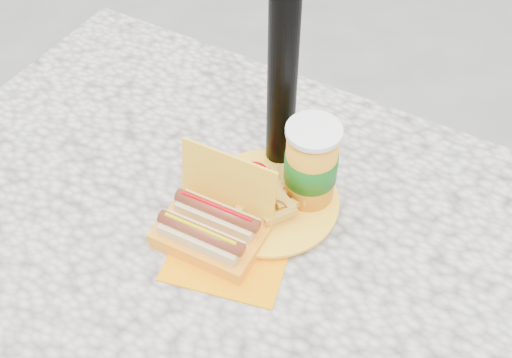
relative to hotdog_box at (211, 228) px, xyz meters
The scene contains 4 objects.
picnic_table 0.15m from the hotdog_box, 78.94° to the left, with size 1.20×0.80×0.75m.
hotdog_box is the anchor object (origin of this frame).
fries_plate 0.11m from the hotdog_box, 66.24° to the left, with size 0.24×0.34×0.05m.
soda_cup 0.19m from the hotdog_box, 57.42° to the left, with size 0.09×0.09×0.17m.
Camera 1 is at (0.37, -0.58, 1.60)m, focal length 45.00 mm.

